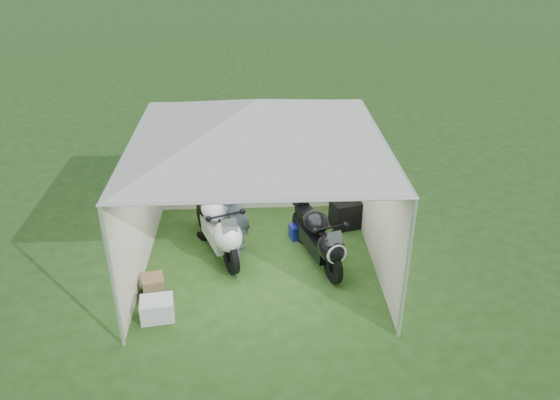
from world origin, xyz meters
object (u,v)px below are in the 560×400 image
(motorcycle_black, at_px, (319,237))
(person_blue_jacket, at_px, (236,209))
(canopy_tent, at_px, (257,125))
(equipment_box, at_px, (346,214))
(paddock_stand, at_px, (299,231))
(crate_1, at_px, (153,285))
(motorcycle_white, at_px, (218,225))
(person_dark_jacket, at_px, (206,196))
(crate_0, at_px, (157,309))

(motorcycle_black, height_order, person_blue_jacket, person_blue_jacket)
(canopy_tent, bearing_deg, person_blue_jacket, 150.45)
(motorcycle_black, xyz_separation_m, equipment_box, (0.67, 1.23, -0.26))
(paddock_stand, relative_size, person_blue_jacket, 0.20)
(person_blue_jacket, bearing_deg, crate_1, -43.96)
(canopy_tent, height_order, paddock_stand, canopy_tent)
(motorcycle_white, xyz_separation_m, person_dark_jacket, (-0.24, 0.60, 0.28))
(paddock_stand, height_order, crate_1, crate_1)
(crate_0, distance_m, crate_1, 0.64)
(canopy_tent, xyz_separation_m, motorcycle_black, (1.03, -0.10, -2.04))
(person_blue_jacket, distance_m, crate_0, 2.20)
(canopy_tent, bearing_deg, person_dark_jacket, 137.36)
(canopy_tent, xyz_separation_m, paddock_stand, (0.76, 0.75, -2.44))
(person_dark_jacket, bearing_deg, motorcycle_white, 115.77)
(crate_1, bearing_deg, person_blue_jacket, 38.18)
(paddock_stand, bearing_deg, motorcycle_white, -162.68)
(crate_1, bearing_deg, motorcycle_black, 14.65)
(motorcycle_black, xyz_separation_m, crate_0, (-2.63, -1.35, -0.37))
(crate_0, bearing_deg, motorcycle_black, 27.25)
(paddock_stand, xyz_separation_m, crate_1, (-2.51, -1.58, 0.01))
(motorcycle_white, bearing_deg, equipment_box, -1.88)
(motorcycle_black, bearing_deg, equipment_box, 43.86)
(person_blue_jacket, relative_size, crate_1, 5.54)
(motorcycle_black, relative_size, equipment_box, 3.47)
(canopy_tent, relative_size, paddock_stand, 15.26)
(motorcycle_white, distance_m, crate_1, 1.57)
(motorcycle_black, distance_m, person_blue_jacket, 1.53)
(canopy_tent, xyz_separation_m, crate_0, (-1.59, -1.45, -2.41))
(canopy_tent, xyz_separation_m, crate_1, (-1.75, -0.82, -2.42))
(motorcycle_white, height_order, person_dark_jacket, person_dark_jacket)
(motorcycle_black, xyz_separation_m, paddock_stand, (-0.27, 0.85, -0.40))
(paddock_stand, height_order, person_dark_jacket, person_dark_jacket)
(crate_1, bearing_deg, person_dark_jacket, 65.52)
(person_dark_jacket, bearing_deg, canopy_tent, 141.63)
(canopy_tent, height_order, crate_0, canopy_tent)
(crate_1, bearing_deg, equipment_box, 29.57)
(motorcycle_white, distance_m, person_blue_jacket, 0.49)
(motorcycle_black, bearing_deg, motorcycle_white, 150.03)
(equipment_box, xyz_separation_m, crate_0, (-3.29, -2.58, -0.11))
(paddock_stand, distance_m, person_blue_jacket, 1.52)
(crate_0, xyz_separation_m, crate_1, (-0.16, 0.63, -0.01))
(motorcycle_black, bearing_deg, crate_0, -170.42)
(motorcycle_white, bearing_deg, motorcycle_black, -33.36)
(motorcycle_white, relative_size, motorcycle_black, 1.07)
(canopy_tent, height_order, equipment_box, canopy_tent)
(canopy_tent, xyz_separation_m, person_dark_jacket, (-0.97, 0.89, -1.70))
(equipment_box, relative_size, crate_1, 1.60)
(person_dark_jacket, bearing_deg, motorcycle_black, 157.99)
(paddock_stand, bearing_deg, person_blue_jacket, -155.95)
(person_dark_jacket, bearing_deg, crate_1, 69.79)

